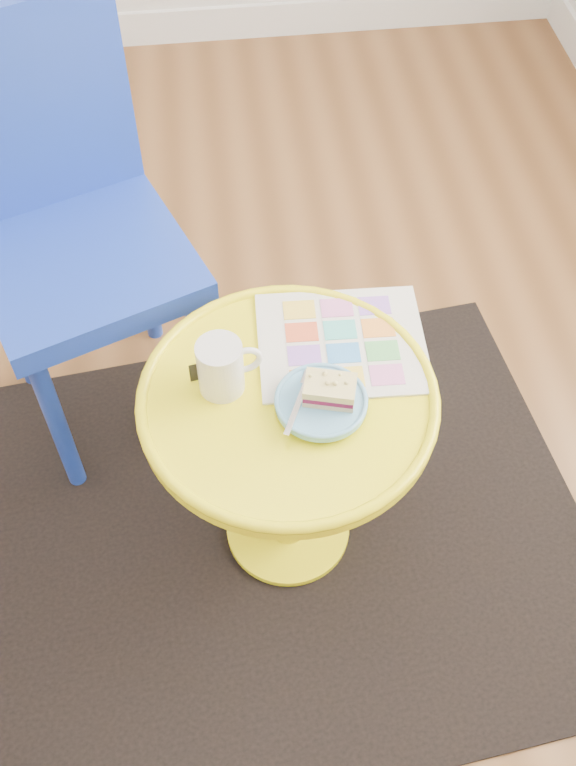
{
  "coord_description": "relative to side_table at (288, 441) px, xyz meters",
  "views": [
    {
      "loc": [
        0.65,
        -0.9,
        1.71
      ],
      "look_at": [
        0.76,
        -0.02,
        0.54
      ],
      "focal_mm": 40.0,
      "sensor_mm": 36.0,
      "label": 1
    }
  ],
  "objects": [
    {
      "name": "newspaper",
      "position": [
        0.11,
        0.11,
        0.14
      ],
      "size": [
        0.32,
        0.27,
        0.01
      ],
      "primitive_type": "cube",
      "rotation": [
        0.0,
        0.0,
        -0.05
      ],
      "color": "silver",
      "rests_on": "side_table"
    },
    {
      "name": "cake_slice",
      "position": [
        0.07,
        -0.03,
        0.18
      ],
      "size": [
        0.1,
        0.08,
        0.04
      ],
      "rotation": [
        0.0,
        0.0,
        -0.27
      ],
      "color": "#D3BC8C",
      "rests_on": "plate"
    },
    {
      "name": "plate",
      "position": [
        0.05,
        -0.03,
        0.16
      ],
      "size": [
        0.16,
        0.16,
        0.02
      ],
      "color": "#62A5D0",
      "rests_on": "newspaper"
    },
    {
      "name": "fork",
      "position": [
        0.02,
        -0.03,
        0.17
      ],
      "size": [
        0.07,
        0.14,
        0.0
      ],
      "rotation": [
        0.0,
        0.0,
        -0.43
      ],
      "color": "silver",
      "rests_on": "plate"
    },
    {
      "name": "chair",
      "position": [
        -0.4,
        0.47,
        0.18
      ],
      "size": [
        0.54,
        0.54,
        0.94
      ],
      "rotation": [
        0.0,
        0.0,
        0.37
      ],
      "color": "#1A37AB",
      "rests_on": "ground"
    },
    {
      "name": "side_table",
      "position": [
        0.0,
        0.0,
        0.0
      ],
      "size": [
        0.53,
        0.53,
        0.5
      ],
      "color": "yellow",
      "rests_on": "ground"
    },
    {
      "name": "rug",
      "position": [
        0.0,
        0.0,
        -0.36
      ],
      "size": [
        1.41,
        1.23,
        0.01
      ],
      "primitive_type": "cube",
      "rotation": [
        0.0,
        0.0,
        0.11
      ],
      "color": "black",
      "rests_on": "ground"
    },
    {
      "name": "mug",
      "position": [
        -0.11,
        0.04,
        0.2
      ],
      "size": [
        0.12,
        0.08,
        0.11
      ],
      "rotation": [
        0.0,
        0.0,
        0.14
      ],
      "color": "white",
      "rests_on": "side_table"
    }
  ]
}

